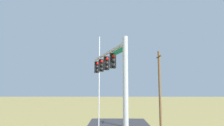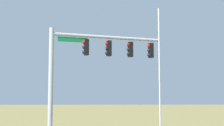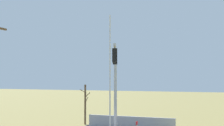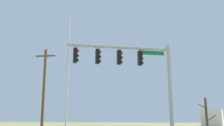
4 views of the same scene
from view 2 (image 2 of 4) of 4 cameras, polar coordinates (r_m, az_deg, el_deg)
The scene contains 2 objects.
signal_mast at distance 18.42m, azimuth -4.62°, elevation -0.39°, with size 6.81×2.43×7.64m.
flagpole at distance 19.78m, azimuth 8.90°, elevation -3.11°, with size 0.10×0.10×9.36m, color silver.
Camera 2 is at (-0.77, 17.53, 3.87)m, focal length 48.88 mm.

